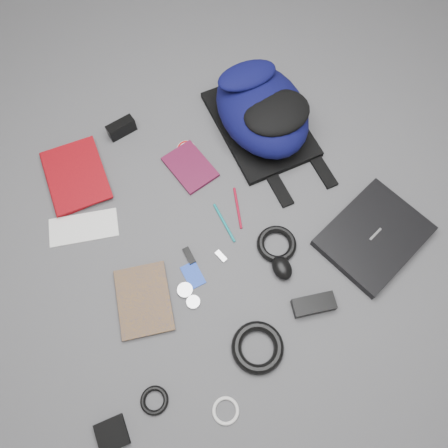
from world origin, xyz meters
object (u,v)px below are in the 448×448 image
power_brick (314,305)px  comic_book (118,306)px  dvd_case (190,167)px  mouse (282,268)px  textbook_red (48,185)px  pouch (112,434)px  backpack (262,109)px  laptop (374,236)px  compact_camera (121,128)px

power_brick → comic_book: bearing=168.0°
dvd_case → mouse: mouse is taller
dvd_case → power_brick: size_ratio=1.37×
textbook_red → power_brick: size_ratio=2.03×
comic_book → pouch: pouch is taller
backpack → pouch: size_ratio=5.65×
dvd_case → textbook_red: bearing=151.8°
mouse → pouch: bearing=-159.3°
laptop → dvd_case: size_ratio=1.85×
mouse → dvd_case: bearing=105.5°
laptop → mouse: (-0.33, 0.06, 0.01)m
comic_book → dvd_case: bearing=54.8°
laptop → power_brick: bearing=-177.6°
pouch → mouse: bearing=13.4°
dvd_case → pouch: size_ratio=2.19×
mouse → power_brick: bearing=-74.8°
backpack → mouse: 0.59m
comic_book → pouch: (-0.17, -0.33, 0.00)m
textbook_red → dvd_case: bearing=-13.1°
compact_camera → power_brick: compact_camera is taller
laptop → mouse: 0.34m
laptop → mouse: size_ratio=4.00×
backpack → mouse: size_ratio=5.58×
backpack → laptop: 0.60m
backpack → textbook_red: (-0.80, 0.16, -0.09)m
laptop → compact_camera: (-0.55, 0.83, 0.01)m
comic_book → compact_camera: (0.30, 0.60, 0.02)m
textbook_red → power_brick: bearing=-47.3°
textbook_red → pouch: textbook_red is taller
pouch → dvd_case: bearing=46.9°
mouse → pouch: (-0.69, -0.17, -0.01)m
backpack → laptop: bearing=-75.8°
comic_book → dvd_case: (0.45, 0.33, -0.00)m
dvd_case → mouse: 0.50m
comic_book → compact_camera: 0.67m
dvd_case → pouch: (-0.62, -0.66, 0.00)m
backpack → laptop: backpack is taller
dvd_case → comic_book: bearing=-150.0°
laptop → backpack: bearing=84.8°
backpack → pouch: backpack is taller
laptop → comic_book: bearing=151.6°
backpack → power_brick: (-0.23, -0.68, -0.08)m
dvd_case → compact_camera: compact_camera is taller
comic_book → power_brick: size_ratio=1.70×
dvd_case → compact_camera: (-0.15, 0.27, 0.02)m
laptop → compact_camera: size_ratio=3.24×
compact_camera → comic_book: bearing=-120.5°
compact_camera → textbook_red: bearing=-170.5°
textbook_red → comic_book: bearing=-78.2°
comic_book → compact_camera: size_ratio=2.17×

